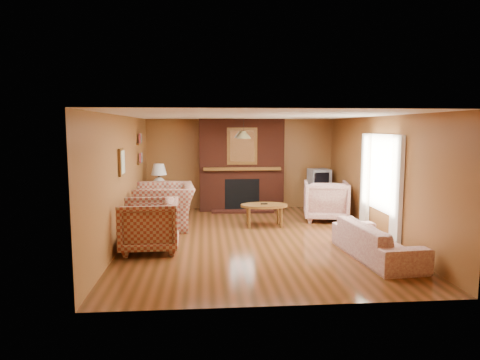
{
  "coord_description": "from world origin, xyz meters",
  "views": [
    {
      "loc": [
        -0.95,
        -8.21,
        2.18
      ],
      "look_at": [
        -0.23,
        0.6,
        1.09
      ],
      "focal_mm": 32.0,
      "sensor_mm": 36.0,
      "label": 1
    }
  ],
  "objects": [
    {
      "name": "side_table",
      "position": [
        -2.1,
        2.45,
        0.32
      ],
      "size": [
        0.48,
        0.48,
        0.64
      ],
      "primitive_type": "cube",
      "rotation": [
        0.0,
        0.0,
        -0.0
      ],
      "color": "brown",
      "rests_on": "floor"
    },
    {
      "name": "floor",
      "position": [
        0.0,
        0.0,
        0.0
      ],
      "size": [
        6.5,
        6.5,
        0.0
      ],
      "primitive_type": "plane",
      "color": "#4B2A10",
      "rests_on": "ground"
    },
    {
      "name": "fireplace",
      "position": [
        0.0,
        2.98,
        1.18
      ],
      "size": [
        2.2,
        0.82,
        2.4
      ],
      "color": "#4A1C10",
      "rests_on": "floor"
    },
    {
      "name": "plaid_armchair",
      "position": [
        -1.95,
        -0.71,
        0.46
      ],
      "size": [
        1.05,
        1.02,
        0.92
      ],
      "primitive_type": "imported",
      "rotation": [
        0.0,
        0.0,
        -1.54
      ],
      "color": "maroon",
      "rests_on": "floor"
    },
    {
      "name": "coffee_table",
      "position": [
        0.34,
        1.01,
        0.44
      ],
      "size": [
        1.04,
        0.65,
        0.51
      ],
      "color": "brown",
      "rests_on": "floor"
    },
    {
      "name": "botanical_print",
      "position": [
        -2.47,
        -0.3,
        1.55
      ],
      "size": [
        0.05,
        0.4,
        0.5
      ],
      "color": "brown",
      "rests_on": "wall_left"
    },
    {
      "name": "wall_right",
      "position": [
        2.5,
        0.0,
        1.2
      ],
      "size": [
        0.0,
        6.5,
        6.5
      ],
      "primitive_type": "plane",
      "rotation": [
        1.57,
        0.0,
        -1.57
      ],
      "color": "#925B2D",
      "rests_on": "floor"
    },
    {
      "name": "wall_back",
      "position": [
        0.0,
        3.25,
        1.2
      ],
      "size": [
        6.5,
        0.0,
        6.5
      ],
      "primitive_type": "plane",
      "rotation": [
        1.57,
        0.0,
        0.0
      ],
      "color": "#925B2D",
      "rests_on": "floor"
    },
    {
      "name": "ceiling",
      "position": [
        0.0,
        0.0,
        2.4
      ],
      "size": [
        6.5,
        6.5,
        0.0
      ],
      "primitive_type": "plane",
      "rotation": [
        3.14,
        0.0,
        0.0
      ],
      "color": "white",
      "rests_on": "wall_back"
    },
    {
      "name": "floral_sofa",
      "position": [
        1.9,
        -1.45,
        0.29
      ],
      "size": [
        0.96,
        2.06,
        0.58
      ],
      "primitive_type": "imported",
      "rotation": [
        0.0,
        0.0,
        1.66
      ],
      "color": "beige",
      "rests_on": "floor"
    },
    {
      "name": "table_lamp",
      "position": [
        -2.1,
        2.45,
        1.0
      ],
      "size": [
        0.39,
        0.39,
        0.64
      ],
      "color": "silver",
      "rests_on": "side_table"
    },
    {
      "name": "wall_left",
      "position": [
        -2.5,
        0.0,
        1.2
      ],
      "size": [
        0.0,
        6.5,
        6.5
      ],
      "primitive_type": "plane",
      "rotation": [
        1.57,
        0.0,
        1.57
      ],
      "color": "#925B2D",
      "rests_on": "floor"
    },
    {
      "name": "pendant_light",
      "position": [
        0.0,
        2.3,
        2.0
      ],
      "size": [
        0.36,
        0.36,
        0.48
      ],
      "color": "black",
      "rests_on": "ceiling"
    },
    {
      "name": "floral_armchair",
      "position": [
        1.88,
        1.54,
        0.47
      ],
      "size": [
        1.18,
        1.2,
        0.93
      ],
      "primitive_type": "imported",
      "rotation": [
        0.0,
        0.0,
        2.94
      ],
      "color": "beige",
      "rests_on": "floor"
    },
    {
      "name": "tv_stand",
      "position": [
        2.05,
        2.8,
        0.31
      ],
      "size": [
        0.59,
        0.54,
        0.62
      ],
      "primitive_type": "cube",
      "rotation": [
        0.0,
        0.0,
        -0.05
      ],
      "color": "black",
      "rests_on": "floor"
    },
    {
      "name": "bookshelf",
      "position": [
        -2.44,
        1.9,
        1.67
      ],
      "size": [
        0.09,
        0.55,
        0.71
      ],
      "color": "brown",
      "rests_on": "wall_left"
    },
    {
      "name": "plaid_loveseat",
      "position": [
        -1.85,
        1.07,
        0.47
      ],
      "size": [
        1.4,
        1.57,
        0.95
      ],
      "primitive_type": "imported",
      "rotation": [
        0.0,
        0.0,
        -1.48
      ],
      "color": "maroon",
      "rests_on": "floor"
    },
    {
      "name": "wall_front",
      "position": [
        0.0,
        -3.25,
        1.2
      ],
      "size": [
        6.5,
        0.0,
        6.5
      ],
      "primitive_type": "plane",
      "rotation": [
        -1.57,
        0.0,
        0.0
      ],
      "color": "#925B2D",
      "rests_on": "floor"
    },
    {
      "name": "crt_tv",
      "position": [
        2.05,
        2.79,
        0.85
      ],
      "size": [
        0.56,
        0.56,
        0.47
      ],
      "color": "#999BA0",
      "rests_on": "tv_stand"
    },
    {
      "name": "window_right",
      "position": [
        2.45,
        -0.2,
        1.13
      ],
      "size": [
        0.1,
        1.85,
        2.0
      ],
      "color": "beige",
      "rests_on": "wall_right"
    }
  ]
}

